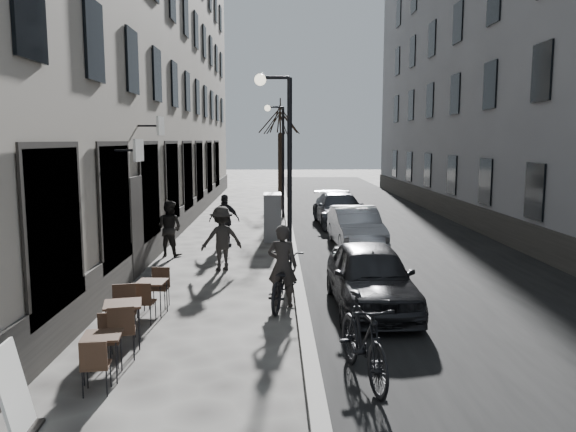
{
  "coord_description": "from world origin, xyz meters",
  "views": [
    {
      "loc": [
        -0.34,
        -7.66,
        3.53
      ],
      "look_at": [
        -0.06,
        5.06,
        1.8
      ],
      "focal_mm": 35.0,
      "sensor_mm": 36.0,
      "label": 1
    }
  ],
  "objects_px": {
    "tree_near": "(280,117)",
    "pedestrian_near": "(169,228)",
    "car_far": "(339,209)",
    "car_mid": "(356,227)",
    "pedestrian_far": "(224,220)",
    "moped": "(363,339)",
    "sign_board": "(15,399)",
    "bicycle": "(283,281)",
    "utility_cabinet": "(272,217)",
    "pedestrian_mid": "(222,238)",
    "streetlamp_far": "(279,148)",
    "bistro_set_b": "(123,320)",
    "streetlamp_near": "(283,155)",
    "bistro_set_c": "(152,294)",
    "tree_far": "(279,121)",
    "car_near": "(371,276)",
    "bistro_set_a": "(103,352)"
  },
  "relations": [
    {
      "from": "bicycle",
      "to": "moped",
      "type": "height_order",
      "value": "moped"
    },
    {
      "from": "bicycle",
      "to": "pedestrian_far",
      "type": "distance_m",
      "value": 7.12
    },
    {
      "from": "bistro_set_c",
      "to": "pedestrian_near",
      "type": "relative_size",
      "value": 0.84
    },
    {
      "from": "streetlamp_far",
      "to": "pedestrian_near",
      "type": "distance_m",
      "value": 9.57
    },
    {
      "from": "tree_far",
      "to": "pedestrian_mid",
      "type": "relative_size",
      "value": 3.26
    },
    {
      "from": "bistro_set_b",
      "to": "pedestrian_mid",
      "type": "xyz_separation_m",
      "value": [
        1.15,
        5.7,
        0.41
      ]
    },
    {
      "from": "streetlamp_near",
      "to": "sign_board",
      "type": "height_order",
      "value": "streetlamp_near"
    },
    {
      "from": "streetlamp_near",
      "to": "streetlamp_far",
      "type": "height_order",
      "value": "same"
    },
    {
      "from": "sign_board",
      "to": "utility_cabinet",
      "type": "height_order",
      "value": "utility_cabinet"
    },
    {
      "from": "streetlamp_far",
      "to": "bistro_set_a",
      "type": "bearing_deg",
      "value": -98.85
    },
    {
      "from": "pedestrian_far",
      "to": "car_near",
      "type": "xyz_separation_m",
      "value": [
        3.7,
        -7.07,
        -0.19
      ]
    },
    {
      "from": "pedestrian_mid",
      "to": "bistro_set_c",
      "type": "bearing_deg",
      "value": 55.95
    },
    {
      "from": "utility_cabinet",
      "to": "car_far",
      "type": "relative_size",
      "value": 0.36
    },
    {
      "from": "pedestrian_far",
      "to": "moped",
      "type": "xyz_separation_m",
      "value": [
        2.99,
        -10.64,
        -0.24
      ]
    },
    {
      "from": "pedestrian_mid",
      "to": "tree_far",
      "type": "bearing_deg",
      "value": -114.46
    },
    {
      "from": "tree_far",
      "to": "bistro_set_c",
      "type": "relative_size",
      "value": 3.99
    },
    {
      "from": "utility_cabinet",
      "to": "pedestrian_mid",
      "type": "relative_size",
      "value": 0.95
    },
    {
      "from": "streetlamp_far",
      "to": "bistro_set_b",
      "type": "distance_m",
      "value": 16.75
    },
    {
      "from": "tree_near",
      "to": "bicycle",
      "type": "relative_size",
      "value": 2.78
    },
    {
      "from": "pedestrian_near",
      "to": "bistro_set_b",
      "type": "bearing_deg",
      "value": 118.18
    },
    {
      "from": "pedestrian_near",
      "to": "bistro_set_a",
      "type": "bearing_deg",
      "value": 117.81
    },
    {
      "from": "streetlamp_far",
      "to": "tree_far",
      "type": "bearing_deg",
      "value": 89.54
    },
    {
      "from": "tree_far",
      "to": "bistro_set_b",
      "type": "bearing_deg",
      "value": -96.47
    },
    {
      "from": "sign_board",
      "to": "car_far",
      "type": "height_order",
      "value": "car_far"
    },
    {
      "from": "tree_far",
      "to": "car_far",
      "type": "xyz_separation_m",
      "value": [
        2.4,
        -11.58,
        -3.99
      ]
    },
    {
      "from": "tree_near",
      "to": "car_far",
      "type": "height_order",
      "value": "tree_near"
    },
    {
      "from": "streetlamp_far",
      "to": "pedestrian_near",
      "type": "bearing_deg",
      "value": -111.67
    },
    {
      "from": "bistro_set_b",
      "to": "bistro_set_c",
      "type": "xyz_separation_m",
      "value": [
        0.11,
        1.72,
        -0.04
      ]
    },
    {
      "from": "car_near",
      "to": "car_mid",
      "type": "distance_m",
      "value": 6.83
    },
    {
      "from": "streetlamp_near",
      "to": "bistro_set_c",
      "type": "relative_size",
      "value": 3.57
    },
    {
      "from": "tree_near",
      "to": "pedestrian_near",
      "type": "relative_size",
      "value": 3.35
    },
    {
      "from": "pedestrian_mid",
      "to": "pedestrian_far",
      "type": "xyz_separation_m",
      "value": [
        -0.24,
        3.45,
        0.0
      ]
    },
    {
      "from": "tree_far",
      "to": "pedestrian_mid",
      "type": "bearing_deg",
      "value": -95.01
    },
    {
      "from": "bistro_set_c",
      "to": "utility_cabinet",
      "type": "xyz_separation_m",
      "value": [
        2.4,
        8.54,
        0.4
      ]
    },
    {
      "from": "car_far",
      "to": "car_mid",
      "type": "bearing_deg",
      "value": -92.79
    },
    {
      "from": "moped",
      "to": "sign_board",
      "type": "bearing_deg",
      "value": -171.2
    },
    {
      "from": "pedestrian_far",
      "to": "bistro_set_a",
      "type": "bearing_deg",
      "value": -109.19
    },
    {
      "from": "bistro_set_a",
      "to": "tree_near",
      "type": "bearing_deg",
      "value": 75.36
    },
    {
      "from": "pedestrian_far",
      "to": "moped",
      "type": "height_order",
      "value": "pedestrian_far"
    },
    {
      "from": "streetlamp_near",
      "to": "tree_near",
      "type": "distance_m",
      "value": 15.08
    },
    {
      "from": "tree_near",
      "to": "bistro_set_b",
      "type": "height_order",
      "value": "tree_near"
    },
    {
      "from": "streetlamp_far",
      "to": "bistro_set_b",
      "type": "bearing_deg",
      "value": -99.74
    },
    {
      "from": "bistro_set_c",
      "to": "sign_board",
      "type": "relative_size",
      "value": 1.27
    },
    {
      "from": "bistro_set_a",
      "to": "pedestrian_far",
      "type": "relative_size",
      "value": 0.79
    },
    {
      "from": "bistro_set_a",
      "to": "car_far",
      "type": "relative_size",
      "value": 0.3
    },
    {
      "from": "pedestrian_far",
      "to": "bistro_set_c",
      "type": "bearing_deg",
      "value": -110.63
    },
    {
      "from": "tree_near",
      "to": "sign_board",
      "type": "distance_m",
      "value": 22.89
    },
    {
      "from": "bistro_set_a",
      "to": "bistro_set_b",
      "type": "bearing_deg",
      "value": 85.33
    },
    {
      "from": "bistro_set_c",
      "to": "car_mid",
      "type": "distance_m",
      "value": 8.82
    },
    {
      "from": "streetlamp_near",
      "to": "bistro_set_c",
      "type": "distance_m",
      "value": 4.61
    }
  ]
}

